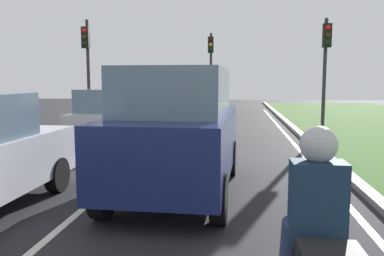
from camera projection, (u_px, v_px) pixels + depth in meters
The scene contains 10 objects.
ground_plane at pixel (178, 149), 12.24m from camera, with size 60.00×60.00×0.00m, color #262628.
lane_line_center at pixel (155, 148), 12.32m from camera, with size 0.12×32.00×0.01m, color silver.
lane_line_right_edge at pixel (300, 151), 11.84m from camera, with size 0.12×32.00×0.01m, color silver.
curb_right at pixel (318, 149), 11.78m from camera, with size 0.24×48.00×0.12m, color #9E9B93.
car_suv_ahead at pixel (178, 130), 7.31m from camera, with size 2.11×4.57×2.28m.
car_hatchback_far at pixel (110, 118), 12.75m from camera, with size 1.75×3.71×1.78m.
rider_person at pixel (317, 199), 3.05m from camera, with size 0.50×0.40×1.16m.
traffic_light_near_right at pixel (326, 55), 15.73m from camera, with size 0.32×0.50×4.43m.
traffic_light_overhead_left at pixel (87, 56), 17.62m from camera, with size 0.32×0.50×4.64m.
traffic_light_far_median at pixel (211, 60), 23.20m from camera, with size 0.32×0.50×4.69m.
Camera 1 is at (1.75, 2.04, 2.08)m, focal length 38.04 mm.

